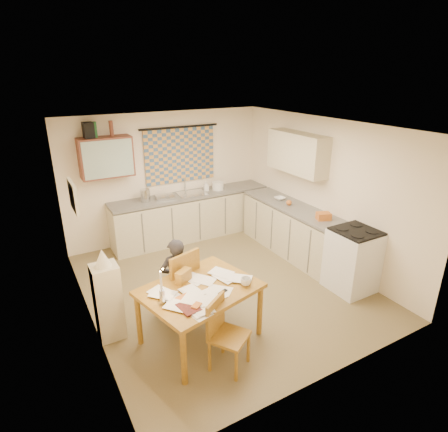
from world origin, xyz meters
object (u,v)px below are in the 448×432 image
counter_back (193,216)px  counter_right (303,236)px  person (176,279)px  dining_table (200,313)px  stove (353,260)px  chair_far (177,296)px  shelf_stand (108,302)px

counter_back → counter_right: 2.26m
person → counter_right: bearing=-164.2°
dining_table → counter_right: bearing=8.6°
counter_right → stove: 1.16m
counter_right → stove: (0.00, -1.16, 0.04)m
person → stove: bearing=171.1°
chair_far → shelf_stand: chair_far is taller
chair_far → stove: bearing=149.2°
chair_far → shelf_stand: size_ratio=1.02×
counter_back → person: 2.72m
stove → shelf_stand: size_ratio=0.97×
counter_back → counter_right: (1.28, -1.86, -0.00)m
counter_back → stove: bearing=-66.9°
counter_back → shelf_stand: (-2.26, -2.31, 0.06)m
dining_table → chair_far: size_ratio=1.49×
shelf_stand → stove: bearing=-11.2°
stove → dining_table: size_ratio=0.64×
chair_far → person: size_ratio=0.88×
counter_back → dining_table: counter_back is taller
shelf_stand → person: bearing=-2.9°
stove → shelf_stand: bearing=168.8°
dining_table → person: size_ratio=1.31×
chair_far → shelf_stand: bearing=-19.2°
counter_back → person: (-1.35, -2.35, 0.14)m
counter_right → dining_table: bearing=-157.4°
counter_right → person: 2.69m
shelf_stand → counter_right: bearing=7.3°
chair_far → shelf_stand: (-0.91, 0.04, 0.19)m
stove → dining_table: 2.57m
counter_back → person: person is taller
person → shelf_stand: size_ratio=1.16×
dining_table → shelf_stand: (-0.98, 0.61, 0.13)m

